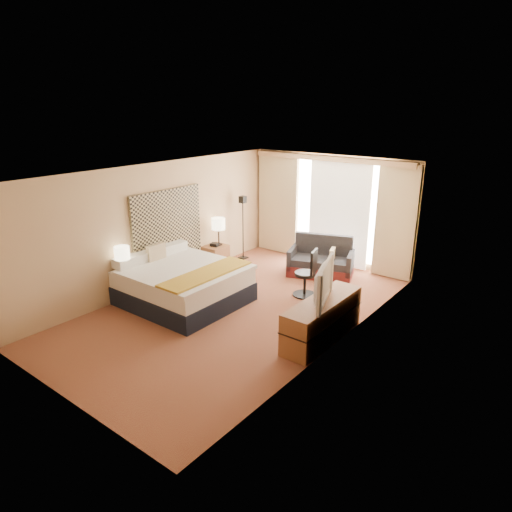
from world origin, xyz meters
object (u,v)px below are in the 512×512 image
Objects in this scene: lamp_left at (122,254)px; loveseat at (321,262)px; desk_chair at (308,276)px; nightstand_right at (216,257)px; lamp_right at (218,224)px; nightstand_left at (129,290)px; floor_lamp at (243,215)px; bed at (183,284)px; television at (318,282)px; media_dresser at (322,319)px.

loveseat is at bearing 58.81° from lamp_left.
nightstand_right is at bearing 162.43° from desk_chair.
nightstand_right is at bearing -115.83° from lamp_right.
lamp_right is at bearing -173.29° from loveseat.
nightstand_left is 3.56m from floor_lamp.
nightstand_right is 0.79m from lamp_right.
nightstand_left is 0.35× the size of loveseat.
lamp_left is at bearing -139.36° from bed.
nightstand_left is 0.26× the size of bed.
bed is 1.87× the size of television.
nightstand_right is 0.91× the size of lamp_left.
media_dresser is 4.44m from floor_lamp.
lamp_right reaches higher than desk_chair.
floor_lamp reaches higher than nightstand_left.
nightstand_right is 0.48× the size of television.
floor_lamp is 3.51m from lamp_left.
floor_lamp is (0.05, 0.96, 0.84)m from nightstand_right.
television reaches higher than bed.
nightstand_left is 0.48× the size of television.
desk_chair is at bearing -1.82° from nightstand_right.
television reaches higher than media_dresser.
desk_chair is (2.52, -1.04, -0.68)m from floor_lamp.
loveseat is 1.38× the size of television.
bed is 3.27m from loveseat.
lamp_right is at bearing 89.15° from nightstand_left.
television reaches higher than nightstand_right.
bed is (0.81, 0.68, 0.11)m from nightstand_left.
bed is at bearing -66.05° from nightstand_right.
bed is 3.54× the size of lamp_left.
lamp_right is at bearing -90.80° from floor_lamp.
bed reaches higher than media_dresser.
media_dresser is at bearing -21.40° from nightstand_right.
bed reaches higher than nightstand_left.
floor_lamp is 0.88m from lamp_right.
lamp_right is at bearing 160.61° from desk_chair.
lamp_right is 3.96m from television.
lamp_left reaches higher than bed.
nightstand_left is 3.85m from television.
lamp_left is 0.53× the size of television.
bed is 3.28× the size of lamp_right.
nightstand_right is at bearing -93.02° from floor_lamp.
bed is at bearing 75.85° from television.
floor_lamp is 1.37× the size of television.
desk_chair is at bearing 44.60° from bed.
media_dresser is at bearing -22.67° from lamp_right.
bed is at bearing -134.50° from loveseat.
nightstand_right is 4.04m from television.
lamp_left is at bearing -91.43° from floor_lamp.
media_dresser is at bearing 16.34° from lamp_left.
bed is 2.48m from desk_chair.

